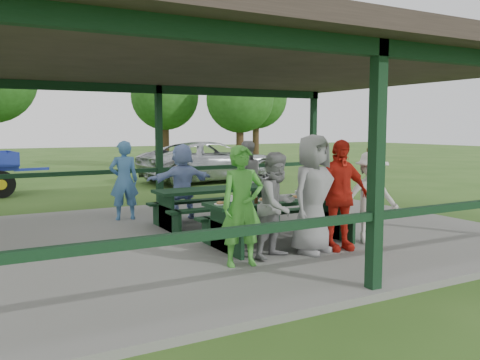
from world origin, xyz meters
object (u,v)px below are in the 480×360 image
contestant_green (242,206)px  contestant_red (339,195)px  picnic_table_near (278,216)px  contestant_grey_left (277,205)px  contestant_grey_mid (313,194)px  picnic_table_far (216,202)px  spectator_lblue (182,181)px  spectator_grey (246,177)px  contestant_white_fedora (371,197)px  spectator_blue (124,180)px  pickup_truck (212,162)px

contestant_green → contestant_red: bearing=12.9°
picnic_table_near → contestant_grey_left: contestant_grey_left is taller
picnic_table_near → contestant_grey_mid: bearing=-82.1°
picnic_table_far → spectator_lblue: spectator_lblue is taller
picnic_table_far → contestant_grey_mid: (0.31, -2.81, 0.46)m
contestant_grey_mid → spectator_grey: contestant_grey_mid is taller
picnic_table_near → picnic_table_far: size_ratio=1.01×
spectator_lblue → contestant_red: bearing=103.4°
contestant_white_fedora → spectator_grey: bearing=114.1°
contestant_red → contestant_white_fedora: contestant_red is taller
spectator_grey → contestant_grey_mid: bearing=92.8°
spectator_blue → picnic_table_near: bearing=121.5°
contestant_green → spectator_lblue: (0.68, 3.87, -0.05)m
contestant_grey_left → contestant_white_fedora: size_ratio=0.99×
contestant_green → contestant_red: size_ratio=0.97×
picnic_table_far → contestant_white_fedora: size_ratio=1.54×
contestant_green → contestant_white_fedora: contestant_green is taller
picnic_table_far → contestant_grey_mid: bearing=-83.7°
contestant_grey_left → pickup_truck: size_ratio=0.29×
pickup_truck → spectator_lblue: bearing=145.9°
picnic_table_far → picnic_table_near: bearing=-84.4°
contestant_white_fedora → spectator_lblue: bearing=135.6°
spectator_blue → contestant_white_fedora: bearing=131.6°
contestant_grey_mid → contestant_red: size_ratio=1.05×
pickup_truck → picnic_table_far: bearing=150.7°
picnic_table_far → spectator_grey: 1.53m
contestant_green → spectator_grey: size_ratio=1.03×
contestant_green → spectator_lblue: bearing=90.4°
contestant_grey_left → contestant_grey_mid: 0.66m
picnic_table_far → spectator_blue: spectator_blue is taller
contestant_white_fedora → spectator_grey: 3.66m
picnic_table_near → contestant_white_fedora: bearing=-29.0°
picnic_table_near → pickup_truck: (3.68, 10.24, 0.19)m
spectator_lblue → spectator_grey: 1.55m
contestant_red → contestant_white_fedora: 0.78m
contestant_white_fedora → spectator_lblue: spectator_lblue is taller
contestant_green → contestant_red: (1.82, 0.08, 0.03)m
contestant_red → spectator_blue: (-2.26, 4.31, -0.05)m
picnic_table_near → contestant_white_fedora: contestant_white_fedora is taller
contestant_grey_mid → contestant_white_fedora: bearing=-16.6°
picnic_table_near → picnic_table_far: 2.01m
picnic_table_far → contestant_grey_mid: contestant_grey_mid is taller
contestant_red → spectator_blue: size_ratio=1.06×
contestant_green → contestant_grey_left: contestant_green is taller
picnic_table_near → pickup_truck: size_ratio=0.46×
contestant_white_fedora → spectator_blue: size_ratio=0.96×
picnic_table_far → spectator_blue: bearing=134.9°
contestant_green → spectator_blue: bearing=106.1°
picnic_table_far → contestant_green: size_ratio=1.45×
contestant_grey_left → contestant_grey_mid: (0.65, -0.02, 0.13)m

